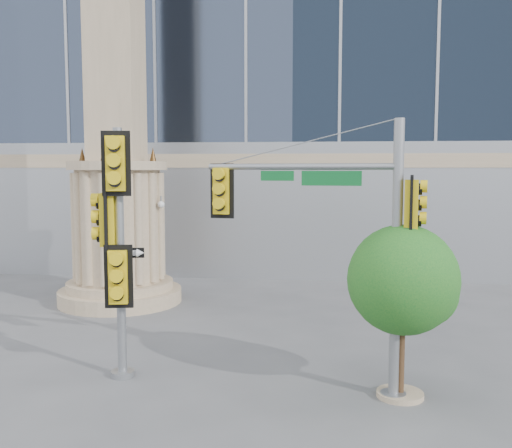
# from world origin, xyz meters

# --- Properties ---
(ground) EXTENTS (120.00, 120.00, 0.00)m
(ground) POSITION_xyz_m (0.00, 0.00, 0.00)
(ground) COLOR #545456
(ground) RESTS_ON ground
(monument) EXTENTS (4.40, 4.40, 16.60)m
(monument) POSITION_xyz_m (-6.00, 9.00, 5.52)
(monument) COLOR tan
(monument) RESTS_ON ground
(main_signal_pole) EXTENTS (4.49, 1.17, 5.85)m
(main_signal_pole) POSITION_xyz_m (1.68, 1.31, 3.62)
(main_signal_pole) COLOR slate
(main_signal_pole) RESTS_ON ground
(secondary_signal_pole) EXTENTS (1.04, 0.76, 5.75)m
(secondary_signal_pole) POSITION_xyz_m (-3.43, 1.61, 3.38)
(secondary_signal_pole) COLOR slate
(secondary_signal_pole) RESTS_ON ground
(street_tree) EXTENTS (2.36, 2.31, 3.68)m
(street_tree) POSITION_xyz_m (2.92, 1.22, 2.42)
(street_tree) COLOR tan
(street_tree) RESTS_ON ground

